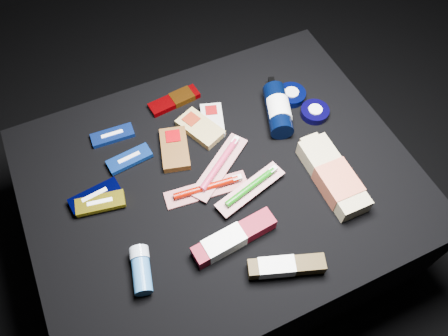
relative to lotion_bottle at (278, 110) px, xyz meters
name	(u,v)px	position (x,y,z in m)	size (l,w,h in m)	color
ground	(221,238)	(-0.23, -0.11, -0.43)	(3.00, 3.00, 0.00)	black
cloth_table	(221,211)	(-0.23, -0.11, -0.23)	(0.98, 0.78, 0.40)	black
luna_bar_0	(113,135)	(-0.44, 0.13, -0.03)	(0.12, 0.05, 0.02)	#133399
luna_bar_1	(130,159)	(-0.42, 0.03, -0.02)	(0.12, 0.06, 0.02)	#1646B8
luna_bar_2	(95,196)	(-0.53, -0.04, -0.02)	(0.13, 0.06, 0.02)	#020331
luna_bar_3	(100,203)	(-0.53, -0.06, -0.02)	(0.13, 0.07, 0.02)	#A99715
clif_bar_0	(175,147)	(-0.30, 0.02, -0.02)	(0.10, 0.14, 0.02)	#593514
clif_bar_1	(212,119)	(-0.17, 0.06, -0.02)	(0.09, 0.12, 0.02)	#B6B5AF
clif_bar_2	(199,127)	(-0.22, 0.05, -0.02)	(0.11, 0.14, 0.02)	#A58E50
power_bar	(177,99)	(-0.23, 0.17, -0.02)	(0.15, 0.06, 0.02)	#7D0205
lotion_bottle	(278,110)	(0.00, 0.00, 0.00)	(0.11, 0.20, 0.07)	black
cream_tin_upper	(291,95)	(0.07, 0.05, -0.02)	(0.08, 0.08, 0.03)	black
cream_tin_lower	(315,112)	(0.10, -0.04, -0.02)	(0.08, 0.08, 0.02)	black
bodywash_bottle	(334,177)	(0.03, -0.25, -0.01)	(0.08, 0.24, 0.05)	tan
deodorant_stick	(141,269)	(-0.49, -0.27, -0.01)	(0.06, 0.11, 0.04)	#2B68A7
toothbrush_pack_0	(208,188)	(-0.27, -0.13, -0.02)	(0.22, 0.07, 0.02)	#A49D99
toothbrush_pack_1	(220,165)	(-0.22, -0.09, -0.02)	(0.21, 0.17, 0.02)	#B7AFAA
toothbrush_pack_2	(251,187)	(-0.17, -0.18, -0.01)	(0.20, 0.10, 0.02)	silver
toothpaste_carton_red	(231,239)	(-0.28, -0.29, -0.01)	(0.21, 0.07, 0.04)	maroon
toothpaste_carton_green	(283,266)	(-0.20, -0.39, -0.01)	(0.18, 0.09, 0.03)	#36270C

